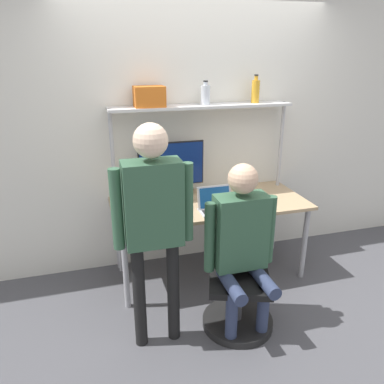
% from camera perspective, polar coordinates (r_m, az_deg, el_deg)
% --- Properties ---
extents(ground_plane, '(12.00, 12.00, 0.00)m').
position_cam_1_polar(ground_plane, '(3.51, 4.72, -15.39)').
color(ground_plane, '#4C4C51').
extents(wall_back, '(8.00, 0.06, 2.70)m').
position_cam_1_polar(wall_back, '(3.69, 0.78, 9.52)').
color(wall_back, silver).
rests_on(wall_back, ground_plane).
extents(desk, '(1.80, 0.78, 0.75)m').
position_cam_1_polar(desk, '(3.51, 2.71, -2.58)').
color(desk, tan).
rests_on(desk, ground_plane).
extents(shelf_unit, '(1.71, 0.24, 1.61)m').
position_cam_1_polar(shelf_unit, '(3.54, 1.55, 9.29)').
color(shelf_unit, silver).
rests_on(shelf_unit, ground_plane).
extents(monitor, '(0.62, 0.23, 0.54)m').
position_cam_1_polar(monitor, '(3.49, -3.15, 3.76)').
color(monitor, black).
rests_on(monitor, desk).
extents(laptop, '(0.31, 0.21, 0.21)m').
position_cam_1_polar(laptop, '(3.29, 3.66, -1.80)').
color(laptop, '#BCBCC1').
rests_on(laptop, desk).
extents(cell_phone, '(0.07, 0.15, 0.01)m').
position_cam_1_polar(cell_phone, '(3.38, 7.36, -2.25)').
color(cell_phone, '#264C8C').
rests_on(cell_phone, desk).
extents(office_chair, '(0.59, 0.59, 0.89)m').
position_cam_1_polar(office_chair, '(3.08, 7.08, -15.05)').
color(office_chair, black).
rests_on(office_chair, ground_plane).
extents(person_seated, '(0.56, 0.47, 1.33)m').
position_cam_1_polar(person_seated, '(2.78, 7.64, -6.98)').
color(person_seated, '#2D3856').
rests_on(person_seated, ground_plane).
extents(person_standing, '(0.55, 0.22, 1.65)m').
position_cam_1_polar(person_standing, '(2.50, -5.91, -3.13)').
color(person_standing, black).
rests_on(person_standing, ground_plane).
extents(bottle_clear, '(0.09, 0.09, 0.21)m').
position_cam_1_polar(bottle_clear, '(3.50, 2.05, 14.62)').
color(bottle_clear, silver).
rests_on(bottle_clear, shelf_unit).
extents(bottle_amber, '(0.08, 0.08, 0.26)m').
position_cam_1_polar(bottle_amber, '(3.68, 9.65, 14.94)').
color(bottle_amber, gold).
rests_on(bottle_amber, shelf_unit).
extents(storage_box, '(0.26, 0.19, 0.18)m').
position_cam_1_polar(storage_box, '(3.38, -6.54, 14.26)').
color(storage_box, '#D1661E').
rests_on(storage_box, shelf_unit).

